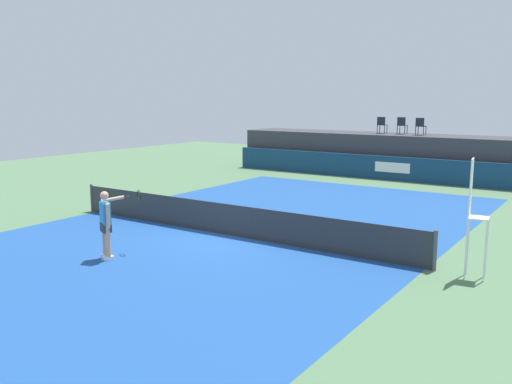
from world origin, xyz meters
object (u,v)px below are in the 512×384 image
spectator_chair_far_left (382,124)px  spectator_chair_left (402,125)px  tennis_player (107,222)px  spectator_chair_center (421,126)px  net_post_near (92,198)px  net_post_far (435,251)px  umpire_chair (474,210)px

spectator_chair_far_left → spectator_chair_left: (1.03, 0.22, 0.00)m
spectator_chair_left → tennis_player: 19.33m
spectator_chair_left → spectator_chair_center: (1.11, -0.38, 0.00)m
net_post_near → spectator_chair_center: bearing=64.6°
spectator_chair_far_left → spectator_chair_center: 2.14m
net_post_near → tennis_player: (5.14, -3.72, 0.46)m
net_post_far → tennis_player: tennis_player is taller
umpire_chair → net_post_far: (-0.82, 0.01, -1.09)m
spectator_chair_far_left → spectator_chair_left: size_ratio=1.00×
spectator_chair_left → net_post_near: bearing=-111.4°
net_post_far → umpire_chair: bearing=-1.0°
spectator_chair_far_left → umpire_chair: bearing=-61.9°
spectator_chair_left → tennis_player: spectator_chair_left is taller
spectator_chair_far_left → tennis_player: bearing=-89.7°
spectator_chair_left → spectator_chair_center: 1.17m
spectator_chair_left → net_post_near: size_ratio=0.89×
spectator_chair_center → spectator_chair_left: bearing=160.8°
net_post_near → net_post_far: size_ratio=1.00×
spectator_chair_left → net_post_near: spectator_chair_left is taller
spectator_chair_center → net_post_far: (5.23, -15.12, -2.19)m
spectator_chair_far_left → net_post_near: bearing=-108.2°
net_post_near → tennis_player: bearing=-35.9°
umpire_chair → net_post_near: size_ratio=2.76×
spectator_chair_far_left → net_post_far: (7.36, -15.29, -2.19)m
spectator_chair_far_left → spectator_chair_center: bearing=-4.4°
spectator_chair_left → net_post_near: 16.80m
tennis_player → net_post_near: bearing=144.1°
spectator_chair_far_left → tennis_player: spectator_chair_far_left is taller
spectator_chair_left → spectator_chair_center: same height
spectator_chair_left → umpire_chair: (7.15, -15.52, -1.11)m
spectator_chair_far_left → spectator_chair_left: bearing=12.0°
spectator_chair_center → tennis_player: size_ratio=0.50×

